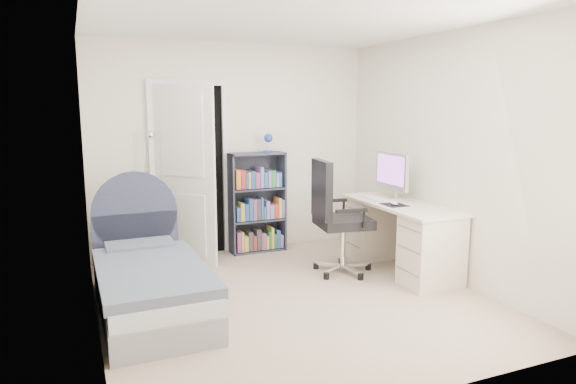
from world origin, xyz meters
name	(u,v)px	position (x,y,z in m)	size (l,w,h in m)	color
room_shell	(293,165)	(0.00, 0.00, 1.25)	(3.50, 3.70, 2.60)	tan
door	(186,171)	(-0.63, 1.58, 1.03)	(0.92, 0.63, 2.06)	black
bed	(150,281)	(-1.26, 0.26, 0.25)	(0.89, 1.84, 1.13)	gray
nightstand	(130,231)	(-1.28, 1.59, 0.40)	(0.42, 0.42, 0.61)	tan
floor_lamp	(149,209)	(-1.05, 1.68, 0.61)	(0.21, 0.21, 1.49)	silver
bookcase	(257,206)	(0.23, 1.64, 0.55)	(0.68, 0.29, 1.44)	#373B4C
desk	(400,233)	(1.40, 0.33, 0.41)	(0.61, 1.52, 1.25)	beige
office_chair	(335,212)	(0.70, 0.51, 0.67)	(0.65, 0.67, 1.21)	silver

